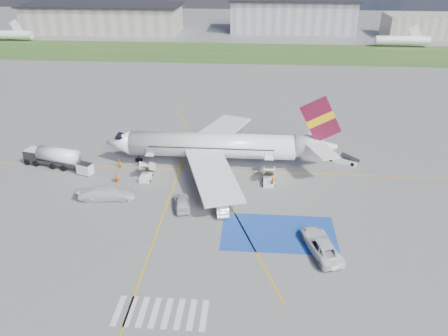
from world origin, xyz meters
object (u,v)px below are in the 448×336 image
at_px(van_white_b, 106,192).
at_px(fuel_tanker, 53,158).
at_px(gpu_cart, 85,169).
at_px(belt_loader, 343,160).
at_px(van_white_a, 321,243).
at_px(airliner, 221,146).
at_px(car_silver_a, 182,202).
at_px(car_silver_b, 222,206).

bearing_deg(van_white_b, fuel_tanker, 44.98).
bearing_deg(gpu_cart, van_white_b, -31.63).
height_order(belt_loader, van_white_a, van_white_a).
bearing_deg(fuel_tanker, van_white_a, -12.14).
height_order(airliner, van_white_a, airliner).
bearing_deg(gpu_cart, car_silver_a, -7.52).
bearing_deg(gpu_cart, airliner, 32.48).
distance_m(gpu_cart, van_white_b, 8.82).
bearing_deg(van_white_a, car_silver_b, -47.56).
height_order(belt_loader, van_white_b, van_white_b).
xyz_separation_m(gpu_cart, van_white_b, (5.54, -6.85, 0.29)).
height_order(fuel_tanker, gpu_cart, fuel_tanker).
relative_size(belt_loader, van_white_b, 0.88).
distance_m(belt_loader, van_white_b, 37.57).
height_order(car_silver_b, van_white_b, van_white_b).
bearing_deg(gpu_cart, fuel_tanker, 176.66).
relative_size(car_silver_a, van_white_a, 0.81).
xyz_separation_m(fuel_tanker, van_white_b, (11.70, -9.43, -0.19)).
bearing_deg(van_white_a, fuel_tanker, -40.94).
bearing_deg(van_white_b, gpu_cart, 32.84).
xyz_separation_m(car_silver_a, van_white_a, (17.52, -8.08, 0.30)).
height_order(airliner, belt_loader, airliner).
bearing_deg(fuel_tanker, belt_loader, 19.01).
height_order(car_silver_a, van_white_a, van_white_a).
distance_m(airliner, belt_loader, 20.06).
relative_size(airliner, van_white_b, 6.31).
distance_m(fuel_tanker, van_white_a, 44.32).
height_order(fuel_tanker, van_white_a, fuel_tanker).
distance_m(airliner, van_white_a, 25.10).
height_order(car_silver_a, car_silver_b, car_silver_a).
xyz_separation_m(fuel_tanker, van_white_a, (40.05, -18.97, -0.20)).
xyz_separation_m(airliner, fuel_tanker, (-26.82, -2.23, -2.06)).
bearing_deg(airliner, van_white_a, -58.02).
xyz_separation_m(airliner, gpu_cart, (-20.66, -4.81, -2.54)).
distance_m(car_silver_a, van_white_b, 10.94).
distance_m(car_silver_b, van_white_b, 16.35).
bearing_deg(airliner, car_silver_a, -108.09).
distance_m(car_silver_a, car_silver_b, 5.42).
height_order(belt_loader, car_silver_b, car_silver_b).
bearing_deg(airliner, van_white_b, -142.37).
bearing_deg(car_silver_a, fuel_tanker, -38.85).
xyz_separation_m(van_white_a, van_white_b, (-28.36, 9.54, 0.01)).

